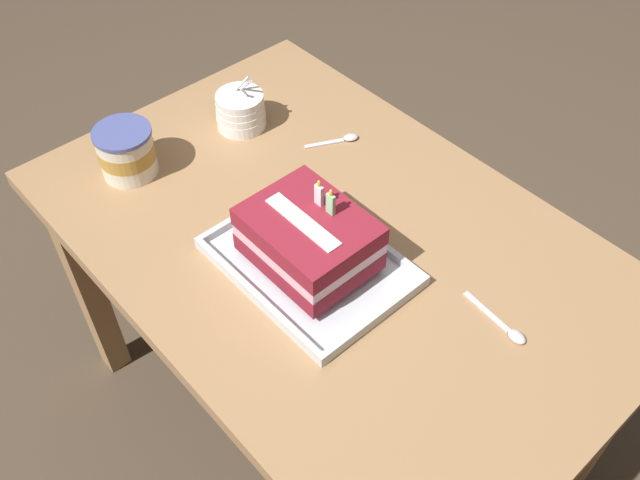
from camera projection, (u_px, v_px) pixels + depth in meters
The scene contains 8 objects.
ground_plane at pixel (327, 417), 1.86m from camera, with size 8.00×8.00×0.00m, color #4C3D2D.
dining_table at pixel (330, 270), 1.41m from camera, with size 1.18×0.77×0.71m.
foil_tray at pixel (309, 263), 1.28m from camera, with size 0.36×0.26×0.02m.
birthday_cake at pixel (309, 238), 1.23m from camera, with size 0.22×0.17×0.16m.
bowl_stack at pixel (241, 111), 1.54m from camera, with size 0.11×0.11×0.13m.
ice_cream_tub at pixel (126, 151), 1.42m from camera, with size 0.12×0.12×0.11m.
serving_spoon_near_tray at pixel (509, 330), 1.18m from camera, with size 0.14×0.03×0.01m.
serving_spoon_by_bowls at pixel (345, 139), 1.53m from camera, with size 0.07×0.12×0.01m.
Camera 1 is at (0.66, -0.62, 1.69)m, focal length 39.06 mm.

